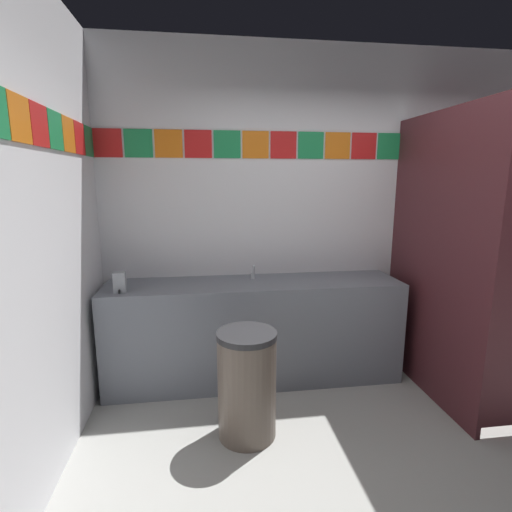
{
  "coord_description": "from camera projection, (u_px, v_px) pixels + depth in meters",
  "views": [
    {
      "loc": [
        -1.2,
        -1.75,
        1.73
      ],
      "look_at": [
        -0.81,
        1.05,
        1.17
      ],
      "focal_mm": 27.05,
      "sensor_mm": 36.0,
      "label": 1
    }
  ],
  "objects": [
    {
      "name": "trash_bin",
      "position": [
        247.0,
        384.0,
        2.59
      ],
      "size": [
        0.4,
        0.4,
        0.75
      ],
      "color": "brown",
      "rests_on": "ground_plane"
    },
    {
      "name": "toilet",
      "position": [
        469.0,
        341.0,
        3.46
      ],
      "size": [
        0.39,
        0.49,
        0.74
      ],
      "color": "white",
      "rests_on": "ground_plane"
    },
    {
      "name": "soap_dispenser",
      "position": [
        120.0,
        283.0,
        2.95
      ],
      "size": [
        0.09,
        0.09,
        0.16
      ],
      "color": "gray",
      "rests_on": "vanity_counter"
    },
    {
      "name": "stall_divider",
      "position": [
        477.0,
        265.0,
        2.81
      ],
      "size": [
        0.92,
        1.32,
        2.24
      ],
      "color": "#471E23",
      "rests_on": "ground_plane"
    },
    {
      "name": "ground_plane",
      "position": [
        422.0,
        487.0,
        2.2
      ],
      "size": [
        9.12,
        9.12,
        0.0
      ],
      "primitive_type": "plane",
      "color": "#9E9E99"
    },
    {
      "name": "wall_back",
      "position": [
        333.0,
        211.0,
        3.56
      ],
      "size": [
        4.15,
        0.09,
        2.87
      ],
      "color": "silver",
      "rests_on": "ground_plane"
    },
    {
      "name": "faucet_center",
      "position": [
        253.0,
        274.0,
        3.34
      ],
      "size": [
        0.04,
        0.1,
        0.14
      ],
      "color": "silver",
      "rests_on": "vanity_counter"
    },
    {
      "name": "vanity_counter",
      "position": [
        254.0,
        330.0,
        3.34
      ],
      "size": [
        2.49,
        0.55,
        0.87
      ],
      "color": "slate",
      "rests_on": "ground_plane"
    }
  ]
}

